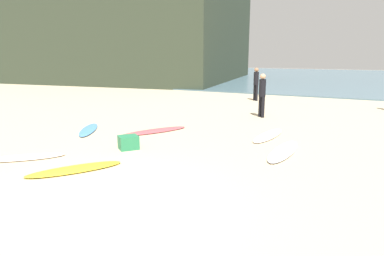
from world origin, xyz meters
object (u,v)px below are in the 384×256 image
surfboard_1 (75,169)px  beach_cooler (128,142)px  surfboard_5 (23,157)px  surfboard_0 (283,151)px  surfboard_2 (89,130)px  surfboard_3 (155,131)px  surfboard_4 (268,135)px  beachgoer_near (262,93)px  beachgoer_far (256,82)px

surfboard_1 → beach_cooler: beach_cooler is taller
surfboard_1 → surfboard_5: bearing=-148.8°
surfboard_0 → surfboard_5: surfboard_0 is taller
surfboard_1 → surfboard_2: size_ratio=1.01×
surfboard_0 → surfboard_3: (-4.46, 0.55, -0.01)m
beach_cooler → surfboard_2: bearing=155.0°
surfboard_4 → surfboard_1: bearing=64.4°
beachgoer_near → beachgoer_far: 5.20m
surfboard_2 → surfboard_5: 3.26m
surfboard_4 → beach_cooler: (-3.12, -3.23, 0.16)m
surfboard_0 → beachgoer_far: beachgoer_far is taller
surfboard_2 → surfboard_1: bearing=97.0°
surfboard_0 → surfboard_4: surfboard_0 is taller
surfboard_5 → beachgoer_far: bearing=127.6°
surfboard_2 → beachgoer_far: (2.98, 10.15, 1.01)m
beachgoer_near → beach_cooler: (-2.01, -6.47, -0.83)m
surfboard_0 → beach_cooler: beach_cooler is taller
surfboard_4 → beachgoer_far: 8.69m
surfboard_0 → surfboard_1: surfboard_0 is taller
surfboard_3 → beachgoer_far: (0.83, 9.25, 1.02)m
surfboard_0 → surfboard_1: size_ratio=1.13×
surfboard_0 → surfboard_3: 4.50m
surfboard_1 → beachgoer_far: beachgoer_far is taller
surfboard_5 → beachgoer_far: 13.54m
surfboard_2 → beach_cooler: size_ratio=4.07×
surfboard_2 → beachgoer_far: beachgoer_far is taller
beach_cooler → beachgoer_far: bearing=88.4°
surfboard_5 → beachgoer_near: bearing=112.2°
surfboard_4 → surfboard_2: bearing=24.1°
surfboard_0 → surfboard_3: size_ratio=0.99×
surfboard_3 → beachgoer_far: size_ratio=1.30×
surfboard_5 → beachgoer_near: size_ratio=1.11×
surfboard_5 → beach_cooler: beach_cooler is taller
surfboard_4 → beachgoer_near: 3.57m
surfboard_0 → surfboard_4: size_ratio=1.06×
surfboard_1 → beach_cooler: bearing=123.8°
surfboard_2 → surfboard_4: 6.11m
beachgoer_near → beachgoer_far: (-1.68, 4.92, 0.03)m
beachgoer_far → beach_cooler: (-0.32, -11.39, -0.86)m
surfboard_0 → surfboard_1: (-3.95, -3.60, -0.01)m
surfboard_2 → surfboard_4: bearing=166.7°
surfboard_5 → beachgoer_far: beachgoer_far is taller
surfboard_1 → surfboard_3: size_ratio=0.88×
surfboard_3 → beach_cooler: size_ratio=4.65×
surfboard_3 → beachgoer_near: beachgoer_near is taller
surfboard_3 → surfboard_5: bearing=-79.3°
surfboard_4 → beach_cooler: beach_cooler is taller
surfboard_2 → surfboard_5: surfboard_2 is taller
beachgoer_far → beach_cooler: size_ratio=3.58×
beachgoer_near → surfboard_4: bearing=149.5°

